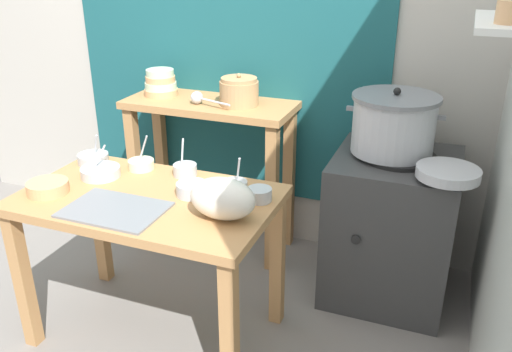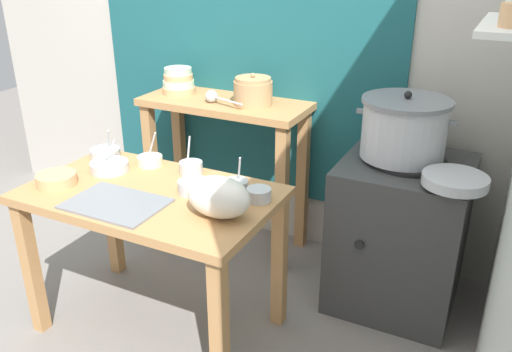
# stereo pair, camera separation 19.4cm
# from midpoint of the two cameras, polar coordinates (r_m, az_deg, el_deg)

# --- Properties ---
(ground_plane) EXTENTS (9.00, 9.00, 0.00)m
(ground_plane) POSITION_cam_midpoint_polar(r_m,az_deg,el_deg) (2.73, -11.16, -15.79)
(ground_plane) COLOR gray
(wall_back) EXTENTS (4.40, 0.12, 2.60)m
(wall_back) POSITION_cam_midpoint_polar(r_m,az_deg,el_deg) (3.08, -0.69, 15.98)
(wall_back) COLOR #B2ADA3
(wall_back) RESTS_ON ground
(prep_table) EXTENTS (1.10, 0.66, 0.72)m
(prep_table) POSITION_cam_midpoint_polar(r_m,az_deg,el_deg) (2.40, -13.61, -4.47)
(prep_table) COLOR #B27F4C
(prep_table) RESTS_ON ground
(back_shelf_table) EXTENTS (0.96, 0.40, 0.90)m
(back_shelf_table) POSITION_cam_midpoint_polar(r_m,az_deg,el_deg) (3.10, -6.65, 3.94)
(back_shelf_table) COLOR #B27F4C
(back_shelf_table) RESTS_ON ground
(stove_block) EXTENTS (0.60, 0.61, 0.78)m
(stove_block) POSITION_cam_midpoint_polar(r_m,az_deg,el_deg) (2.80, 12.22, -5.34)
(stove_block) COLOR #383838
(stove_block) RESTS_ON ground
(steamer_pot) EXTENTS (0.46, 0.41, 0.32)m
(steamer_pot) POSITION_cam_midpoint_polar(r_m,az_deg,el_deg) (2.61, 12.44, 5.43)
(steamer_pot) COLOR #B7BABF
(steamer_pot) RESTS_ON stove_block
(clay_pot) EXTENTS (0.21, 0.21, 0.17)m
(clay_pot) POSITION_cam_midpoint_polar(r_m,az_deg,el_deg) (2.93, -3.74, 8.96)
(clay_pot) COLOR tan
(clay_pot) RESTS_ON back_shelf_table
(bowl_stack_enamel) EXTENTS (0.19, 0.19, 0.15)m
(bowl_stack_enamel) POSITION_cam_midpoint_polar(r_m,az_deg,el_deg) (3.18, -11.89, 9.61)
(bowl_stack_enamel) COLOR tan
(bowl_stack_enamel) RESTS_ON back_shelf_table
(ladle) EXTENTS (0.27, 0.11, 0.07)m
(ladle) POSITION_cam_midpoint_polar(r_m,az_deg,el_deg) (2.98, -8.06, 8.23)
(ladle) COLOR #B7BABF
(ladle) RESTS_ON back_shelf_table
(serving_tray) EXTENTS (0.40, 0.28, 0.01)m
(serving_tray) POSITION_cam_midpoint_polar(r_m,az_deg,el_deg) (2.26, -17.24, -3.51)
(serving_tray) COLOR slate
(serving_tray) RESTS_ON prep_table
(plastic_bag) EXTENTS (0.27, 0.18, 0.17)m
(plastic_bag) POSITION_cam_midpoint_polar(r_m,az_deg,el_deg) (2.08, -6.24, -2.45)
(plastic_bag) COLOR silver
(plastic_bag) RESTS_ON prep_table
(wide_pan) EXTENTS (0.27, 0.27, 0.04)m
(wide_pan) POSITION_cam_midpoint_polar(r_m,az_deg,el_deg) (2.41, 17.68, 0.28)
(wide_pan) COLOR #B7BABF
(wide_pan) RESTS_ON stove_block
(prep_bowl_0) EXTENTS (0.13, 0.13, 0.05)m
(prep_bowl_0) POSITION_cam_midpoint_polar(r_m,az_deg,el_deg) (2.31, -9.27, -1.38)
(prep_bowl_0) COLOR #B7BABF
(prep_bowl_0) RESTS_ON prep_table
(prep_bowl_1) EXTENTS (0.18, 0.18, 0.14)m
(prep_bowl_1) POSITION_cam_midpoint_polar(r_m,az_deg,el_deg) (2.59, -18.35, 0.42)
(prep_bowl_1) COLOR #B7BABF
(prep_bowl_1) RESTS_ON prep_table
(prep_bowl_2) EXTENTS (0.11, 0.11, 0.17)m
(prep_bowl_2) POSITION_cam_midpoint_polar(r_m,az_deg,el_deg) (2.51, -9.73, 0.67)
(prep_bowl_2) COLOR #B7BABF
(prep_bowl_2) RESTS_ON prep_table
(prep_bowl_3) EXTENTS (0.18, 0.18, 0.05)m
(prep_bowl_3) POSITION_cam_midpoint_polar(r_m,az_deg,el_deg) (2.51, -23.44, -1.11)
(prep_bowl_3) COLOR tan
(prep_bowl_3) RESTS_ON prep_table
(prep_bowl_4) EXTENTS (0.12, 0.12, 0.17)m
(prep_bowl_4) POSITION_cam_midpoint_polar(r_m,az_deg,el_deg) (2.62, -14.24, 1.23)
(prep_bowl_4) COLOR beige
(prep_bowl_4) RESTS_ON prep_table
(prep_bowl_5) EXTENTS (0.11, 0.11, 0.17)m
(prep_bowl_5) POSITION_cam_midpoint_polar(r_m,az_deg,el_deg) (2.30, -4.67, -1.17)
(prep_bowl_5) COLOR #B7BABF
(prep_bowl_5) RESTS_ON prep_table
(prep_bowl_6) EXTENTS (0.10, 0.10, 0.05)m
(prep_bowl_6) POSITION_cam_midpoint_polar(r_m,az_deg,el_deg) (2.23, -2.12, -1.97)
(prep_bowl_6) COLOR #B7BABF
(prep_bowl_6) RESTS_ON prep_table
(prep_bowl_7) EXTENTS (0.15, 0.15, 0.15)m
(prep_bowl_7) POSITION_cam_midpoint_polar(r_m,az_deg,el_deg) (2.76, -18.93, 1.79)
(prep_bowl_7) COLOR #B7BABF
(prep_bowl_7) RESTS_ON prep_table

